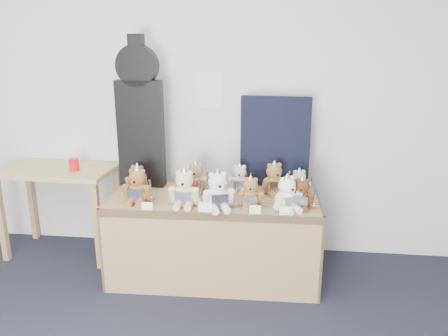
# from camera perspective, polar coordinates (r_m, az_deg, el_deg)

# --- Properties ---
(room_shell) EXTENTS (6.00, 6.00, 6.00)m
(room_shell) POSITION_cam_1_polar(r_m,az_deg,el_deg) (3.79, -1.76, 9.91)
(room_shell) COLOR silver
(room_shell) RESTS_ON floor
(display_table) EXTENTS (1.65, 0.72, 0.68)m
(display_table) POSITION_cam_1_polar(r_m,az_deg,el_deg) (3.40, -1.46, -6.51)
(display_table) COLOR #93744B
(display_table) RESTS_ON floor
(side_table) EXTENTS (0.98, 0.57, 0.80)m
(side_table) POSITION_cam_1_polar(r_m,az_deg,el_deg) (4.07, -20.74, -1.74)
(side_table) COLOR tan
(side_table) RESTS_ON floor
(guitar_case) EXTENTS (0.37, 0.12, 1.22)m
(guitar_case) POSITION_cam_1_polar(r_m,az_deg,el_deg) (3.60, -10.92, 6.86)
(guitar_case) COLOR black
(guitar_case) RESTS_ON display_table
(navy_board) EXTENTS (0.56, 0.05, 0.75)m
(navy_board) POSITION_cam_1_polar(r_m,az_deg,el_deg) (3.57, 6.66, 3.33)
(navy_board) COLOR black
(navy_board) RESTS_ON display_table
(red_cup) EXTENTS (0.08, 0.08, 0.11)m
(red_cup) POSITION_cam_1_polar(r_m,az_deg,el_deg) (3.89, -19.01, 0.42)
(red_cup) COLOR red
(red_cup) RESTS_ON side_table
(teddy_front_far_left) EXTENTS (0.25, 0.20, 0.30)m
(teddy_front_far_left) POSITION_cam_1_polar(r_m,az_deg,el_deg) (3.31, -11.22, -2.49)
(teddy_front_far_left) COLOR brown
(teddy_front_far_left) RESTS_ON display_table
(teddy_front_left) EXTENTS (0.25, 0.21, 0.31)m
(teddy_front_left) POSITION_cam_1_polar(r_m,az_deg,el_deg) (3.20, -5.16, -2.85)
(teddy_front_left) COLOR beige
(teddy_front_left) RESTS_ON display_table
(teddy_front_centre) EXTENTS (0.26, 0.25, 0.32)m
(teddy_front_centre) POSITION_cam_1_polar(r_m,az_deg,el_deg) (3.13, -0.80, -3.17)
(teddy_front_centre) COLOR white
(teddy_front_centre) RESTS_ON display_table
(teddy_front_right) EXTENTS (0.21, 0.17, 0.26)m
(teddy_front_right) POSITION_cam_1_polar(r_m,az_deg,el_deg) (3.18, 3.47, -3.37)
(teddy_front_right) COLOR olive
(teddy_front_right) RESTS_ON display_table
(teddy_front_far_right) EXTENTS (0.24, 0.24, 0.29)m
(teddy_front_far_right) POSITION_cam_1_polar(r_m,az_deg,el_deg) (3.14, 8.26, -3.51)
(teddy_front_far_right) COLOR white
(teddy_front_far_right) RESTS_ON display_table
(teddy_front_end) EXTENTS (0.21, 0.18, 0.25)m
(teddy_front_end) POSITION_cam_1_polar(r_m,az_deg,el_deg) (3.21, 10.11, -3.44)
(teddy_front_end) COLOR #51341B
(teddy_front_end) RESTS_ON display_table
(teddy_back_left) EXTENTS (0.20, 0.17, 0.25)m
(teddy_back_left) POSITION_cam_1_polar(r_m,az_deg,el_deg) (3.53, -4.32, -1.40)
(teddy_back_left) COLOR beige
(teddy_back_left) RESTS_ON display_table
(teddy_back_centre_left) EXTENTS (0.22, 0.18, 0.28)m
(teddy_back_centre_left) POSITION_cam_1_polar(r_m,az_deg,el_deg) (3.49, -3.70, -1.40)
(teddy_back_centre_left) COLOR tan
(teddy_back_centre_left) RESTS_ON display_table
(teddy_back_centre_right) EXTENTS (0.21, 0.17, 0.25)m
(teddy_back_centre_right) POSITION_cam_1_polar(r_m,az_deg,el_deg) (3.50, 2.03, -1.49)
(teddy_back_centre_right) COLOR beige
(teddy_back_centre_right) RESTS_ON display_table
(teddy_back_right) EXTENTS (0.24, 0.23, 0.29)m
(teddy_back_right) POSITION_cam_1_polar(r_m,az_deg,el_deg) (3.46, 6.59, -1.56)
(teddy_back_right) COLOR olive
(teddy_back_right) RESTS_ON display_table
(teddy_back_end) EXTENTS (0.20, 0.18, 0.24)m
(teddy_back_end) POSITION_cam_1_polar(r_m,az_deg,el_deg) (3.45, 9.76, -2.09)
(teddy_back_end) COLOR silver
(teddy_back_end) RESTS_ON display_table
(teddy_back_far_left) EXTENTS (0.21, 0.18, 0.26)m
(teddy_back_far_left) POSITION_cam_1_polar(r_m,az_deg,el_deg) (3.55, -11.23, -1.55)
(teddy_back_far_left) COLOR #885F3F
(teddy_back_far_left) RESTS_ON display_table
(entry_card_a) EXTENTS (0.08, 0.02, 0.06)m
(entry_card_a) POSITION_cam_1_polar(r_m,az_deg,el_deg) (3.18, -10.03, -4.94)
(entry_card_a) COLOR white
(entry_card_a) RESTS_ON display_table
(entry_card_b) EXTENTS (0.10, 0.02, 0.07)m
(entry_card_b) POSITION_cam_1_polar(r_m,az_deg,el_deg) (3.10, -2.50, -5.15)
(entry_card_b) COLOR white
(entry_card_b) RESTS_ON display_table
(entry_card_c) EXTENTS (0.08, 0.02, 0.06)m
(entry_card_c) POSITION_cam_1_polar(r_m,az_deg,el_deg) (3.07, 4.08, -5.46)
(entry_card_c) COLOR white
(entry_card_c) RESTS_ON display_table
(entry_card_d) EXTENTS (0.08, 0.02, 0.06)m
(entry_card_d) POSITION_cam_1_polar(r_m,az_deg,el_deg) (3.08, 8.01, -5.55)
(entry_card_d) COLOR white
(entry_card_d) RESTS_ON display_table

